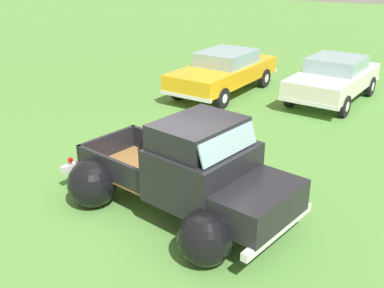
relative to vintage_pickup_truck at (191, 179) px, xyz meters
The scene contains 4 objects.
ground_plane 0.85m from the vintage_pickup_truck, 165.30° to the left, with size 80.00×80.00×0.00m, color #548C3D.
vintage_pickup_truck is the anchor object (origin of this frame).
show_car_0 8.17m from the vintage_pickup_truck, 108.05° to the left, with size 2.51×4.88×1.43m.
show_car_1 8.50m from the vintage_pickup_truck, 83.08° to the left, with size 2.54×4.41×1.43m.
Camera 1 is at (3.67, -6.88, 4.62)m, focal length 43.47 mm.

